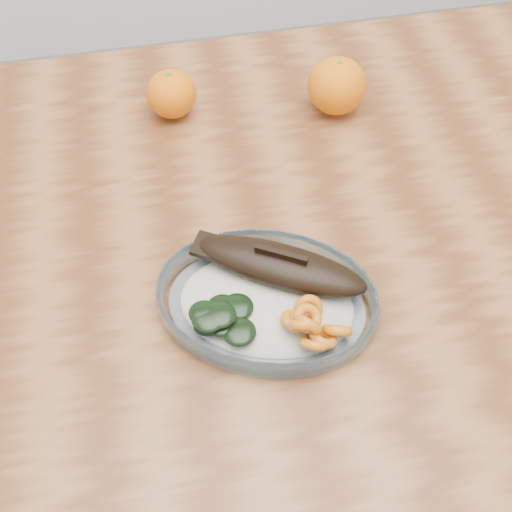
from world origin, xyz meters
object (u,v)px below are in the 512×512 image
orange_right (337,86)px  orange_left (171,94)px  plated_meal (267,299)px  dining_table (258,274)px

orange_right → orange_left: bearing=171.0°
plated_meal → orange_left: size_ratio=8.23×
orange_left → orange_right: (0.23, -0.04, 0.01)m
plated_meal → orange_left: bearing=121.0°
plated_meal → orange_right: bearing=82.8°
dining_table → orange_left: bearing=108.2°
plated_meal → orange_right: (0.17, 0.31, 0.02)m
dining_table → plated_meal: bearing=-96.6°
plated_meal → orange_left: (-0.06, 0.35, 0.02)m
dining_table → plated_meal: size_ratio=2.08×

